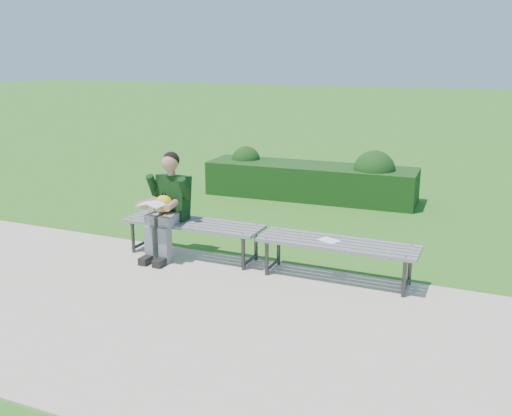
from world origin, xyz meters
The scene contains 7 objects.
ground centered at (0.00, 0.00, 0.00)m, with size 80.00×80.00×0.00m.
walkway centered at (0.00, -1.75, 0.01)m, with size 30.00×3.50×0.02m.
hedge centered at (-0.26, 3.37, 0.35)m, with size 3.75×1.08×0.93m.
bench_left centered at (-0.71, -0.22, 0.42)m, with size 1.80×0.50×0.46m.
bench_right centered at (1.17, -0.25, 0.42)m, with size 1.80×0.50×0.46m.
seated_boy centered at (-1.01, -0.31, 0.71)m, with size 0.56×0.76×1.31m.
paper_sheet centered at (1.07, -0.25, 0.47)m, with size 0.27×0.24×0.01m.
Camera 1 is at (2.73, -6.17, 2.50)m, focal length 40.00 mm.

